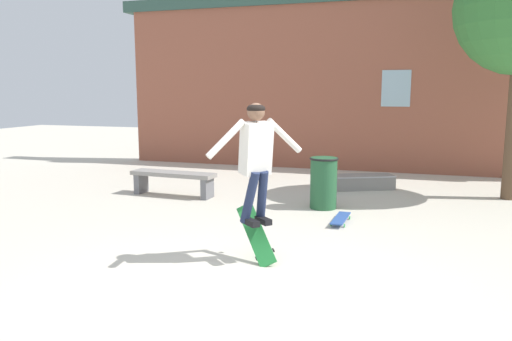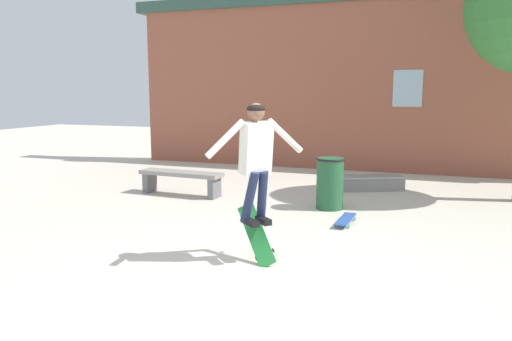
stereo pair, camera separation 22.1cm
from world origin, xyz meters
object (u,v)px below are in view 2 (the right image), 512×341
skate_ledge (366,183)px  skateboard_flipping (256,234)px  trash_bin (330,182)px  park_bench (181,178)px  skateboard_resting (346,219)px  skater (256,153)px

skate_ledge → skateboard_flipping: 4.97m
trash_bin → skateboard_flipping: trash_bin is taller
park_bench → skateboard_flipping: size_ratio=2.50×
skate_ledge → skateboard_resting: size_ratio=1.95×
skateboard_resting → trash_bin: bearing=-151.9°
skate_ledge → skater: 5.19m
trash_bin → skateboard_resting: trash_bin is taller
skate_ledge → trash_bin: 2.02m
skater → skateboard_flipping: 1.03m
skateboard_resting → park_bench: bearing=-104.9°
park_bench → skater: bearing=-45.8°
trash_bin → skater: (-0.28, -3.05, 0.87)m
park_bench → skater: 4.34m
trash_bin → skater: skater is taller
park_bench → skater: (2.76, -3.19, 0.99)m
park_bench → skateboard_resting: (3.48, -1.04, -0.28)m
trash_bin → skater: bearing=-95.2°
trash_bin → skate_ledge: bearing=79.3°
skater → park_bench: bearing=173.1°
skater → skateboard_flipping: bearing=149.9°
skater → skateboard_resting: bearing=113.7°
skateboard_flipping → skateboard_resting: bearing=113.5°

